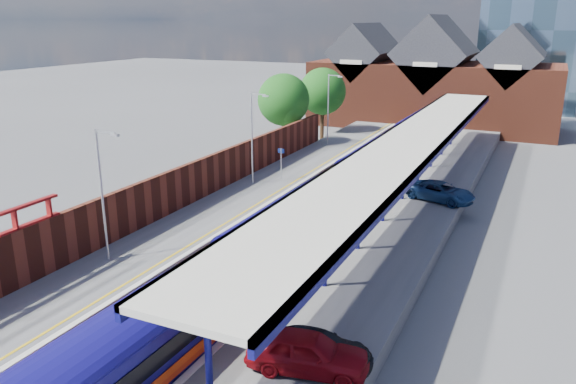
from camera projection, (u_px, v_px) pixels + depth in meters
The scene contains 21 objects.
ground at pixel (364, 180), 48.18m from camera, with size 240.00×240.00×0.00m, color #5B5B5E.
ballast_bed at pixel (321, 214), 39.51m from camera, with size 6.00×76.00×0.06m, color #473D33.
rails at pixel (321, 213), 39.48m from camera, with size 4.51×76.00×0.14m.
left_platform at pixel (252, 198), 41.60m from camera, with size 5.00×76.00×1.00m, color #565659.
right_platform at pixel (405, 221), 36.94m from camera, with size 6.00×76.00×1.00m, color #565659.
coping_left at pixel (280, 195), 40.49m from camera, with size 0.30×76.00×0.05m, color silver.
coping_right at pixel (364, 207), 37.94m from camera, with size 0.30×76.00×0.05m, color silver.
yellow_line at pixel (273, 194), 40.74m from camera, with size 0.14×76.00×0.01m, color yellow.
train at pixel (352, 181), 40.16m from camera, with size 3.08×65.94×3.45m.
canopy at pixel (409, 143), 37.44m from camera, with size 4.50×52.00×4.48m.
lamp_post_b at pixel (103, 188), 28.50m from camera, with size 1.48×0.18×7.00m.
lamp_post_c at pixel (253, 133), 42.36m from camera, with size 1.48×0.18×7.00m.
lamp_post_d at pixel (329, 105), 56.21m from camera, with size 1.48×0.18×7.00m.
platform_sign at pixel (281, 158), 44.21m from camera, with size 0.55×0.08×2.50m.
brick_wall at pixel (169, 192), 36.48m from camera, with size 0.35×50.00×3.86m.
station_building at pixel (433, 83), 70.81m from camera, with size 30.00×12.12×13.78m.
tree_near at pixel (285, 101), 55.90m from camera, with size 5.20×5.20×8.10m.
tree_far at pixel (323, 93), 62.42m from camera, with size 5.20×5.20×8.10m.
parked_car_red at pixel (308, 352), 20.13m from camera, with size 1.79×4.44×1.51m, color maroon.
parked_car_dark at pixel (318, 348), 20.68m from camera, with size 1.67×4.10×1.19m, color black.
parked_car_blue at pixel (441, 192), 39.18m from camera, with size 2.20×4.77×1.33m, color navy.
Camera 1 is at (13.71, -14.75, 13.18)m, focal length 35.00 mm.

